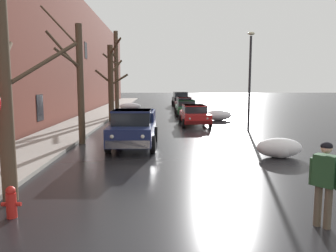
% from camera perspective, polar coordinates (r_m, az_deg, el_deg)
% --- Properties ---
extents(left_sidewalk_slab, '(3.02, 80.00, 0.14)m').
position_cam_1_polar(left_sidewalk_slab, '(24.05, -14.83, 0.35)').
color(left_sidewalk_slab, gray).
rests_on(left_sidewalk_slab, ground).
extents(brick_townhouse_facade, '(0.63, 80.00, 10.91)m').
position_cam_1_polar(brick_townhouse_facade, '(24.55, -19.94, 12.90)').
color(brick_townhouse_facade, brown).
rests_on(brick_townhouse_facade, ground).
extents(snow_bank_near_corner_left, '(2.42, 1.16, 0.75)m').
position_cam_1_polar(snow_bank_near_corner_left, '(37.19, -6.65, 3.41)').
color(snow_bank_near_corner_left, white).
rests_on(snow_bank_near_corner_left, ground).
extents(snow_bank_along_left_kerb, '(1.80, 0.96, 0.77)m').
position_cam_1_polar(snow_bank_along_left_kerb, '(13.72, 18.84, -3.64)').
color(snow_bank_along_left_kerb, white).
rests_on(snow_bank_along_left_kerb, ground).
extents(snow_bank_near_corner_right, '(2.12, 1.32, 0.84)m').
position_cam_1_polar(snow_bank_near_corner_right, '(26.32, 8.68, 1.82)').
color(snow_bank_near_corner_right, white).
rests_on(snow_bank_near_corner_right, ground).
extents(bare_tree_at_the_corner, '(2.68, 2.18, 5.23)m').
position_cam_1_polar(bare_tree_at_the_corner, '(8.86, -26.51, 5.21)').
color(bare_tree_at_the_corner, '#4C3D2D').
rests_on(bare_tree_at_the_corner, ground).
extents(bare_tree_second_along_sidewalk, '(1.90, 1.61, 6.50)m').
position_cam_1_polar(bare_tree_second_along_sidewalk, '(16.23, -15.27, 7.60)').
color(bare_tree_second_along_sidewalk, '#4C3D2D').
rests_on(bare_tree_second_along_sidewalk, ground).
extents(bare_tree_mid_block, '(2.57, 3.47, 6.21)m').
position_cam_1_polar(bare_tree_mid_block, '(26.22, -9.85, 7.88)').
color(bare_tree_mid_block, '#423323').
rests_on(bare_tree_mid_block, ground).
extents(bare_tree_far_down_block, '(1.13, 3.37, 7.46)m').
position_cam_1_polar(bare_tree_far_down_block, '(29.73, -9.01, 9.12)').
color(bare_tree_far_down_block, '#4C3D2D').
rests_on(bare_tree_far_down_block, ground).
extents(pickup_truck_darkblue_approaching_near_lane, '(2.21, 5.20, 1.76)m').
position_cam_1_polar(pickup_truck_darkblue_approaching_near_lane, '(15.26, -6.00, -0.30)').
color(pickup_truck_darkblue_approaching_near_lane, navy).
rests_on(pickup_truck_darkblue_approaching_near_lane, ground).
extents(sedan_red_parked_kerbside_close, '(2.04, 4.18, 1.42)m').
position_cam_1_polar(sedan_red_parked_kerbside_close, '(23.15, 4.61, 2.01)').
color(sedan_red_parked_kerbside_close, red).
rests_on(sedan_red_parked_kerbside_close, ground).
extents(sedan_green_parked_kerbside_mid, '(1.97, 3.88, 1.42)m').
position_cam_1_polar(sedan_green_parked_kerbside_mid, '(30.02, 3.13, 3.24)').
color(sedan_green_parked_kerbside_mid, '#1E5633').
rests_on(sedan_green_parked_kerbside_mid, ground).
extents(sedan_maroon_parked_far_down_block, '(2.02, 4.22, 1.42)m').
position_cam_1_polar(sedan_maroon_parked_far_down_block, '(36.36, 2.77, 3.97)').
color(sedan_maroon_parked_far_down_block, maroon).
rests_on(sedan_maroon_parked_far_down_block, ground).
extents(suv_black_queued_behind_truck, '(2.22, 4.41, 1.82)m').
position_cam_1_polar(suv_black_queued_behind_truck, '(43.63, 2.15, 4.85)').
color(suv_black_queued_behind_truck, black).
rests_on(suv_black_queued_behind_truck, ground).
extents(pedestrian_with_coffee, '(0.55, 0.55, 1.76)m').
position_cam_1_polar(pedestrian_with_coffee, '(7.36, 25.58, -8.10)').
color(pedestrian_with_coffee, brown).
rests_on(pedestrian_with_coffee, ground).
extents(fire_hydrant, '(0.42, 0.22, 0.71)m').
position_cam_1_polar(fire_hydrant, '(8.07, -25.59, -11.80)').
color(fire_hydrant, '#B21E19').
rests_on(fire_hydrant, ground).
extents(street_lamp_post, '(0.44, 0.24, 5.99)m').
position_cam_1_polar(street_lamp_post, '(20.78, 14.03, 8.38)').
color(street_lamp_post, '#28282D').
rests_on(street_lamp_post, ground).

